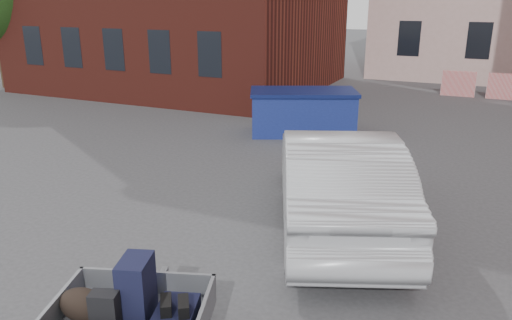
% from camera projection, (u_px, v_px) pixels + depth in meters
% --- Properties ---
extents(ground, '(120.00, 120.00, 0.00)m').
position_uv_depth(ground, '(238.00, 237.00, 8.27)').
color(ground, '#38383A').
rests_on(ground, ground).
extents(barriers, '(4.70, 0.18, 1.00)m').
position_uv_depth(barriers, '(505.00, 87.00, 19.45)').
color(barriers, red).
rests_on(barriers, ground).
extents(trailer, '(1.87, 1.97, 1.20)m').
position_uv_depth(trailer, '(131.00, 311.00, 5.27)').
color(trailer, black).
rests_on(trailer, ground).
extents(dumpster, '(3.40, 2.66, 1.27)m').
position_uv_depth(dumpster, '(303.00, 112.00, 14.48)').
color(dumpster, navy).
rests_on(dumpster, ground).
extents(silver_car, '(3.63, 5.47, 1.70)m').
position_uv_depth(silver_car, '(337.00, 178.00, 8.47)').
color(silver_car, '#B1B4B9').
rests_on(silver_car, ground).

